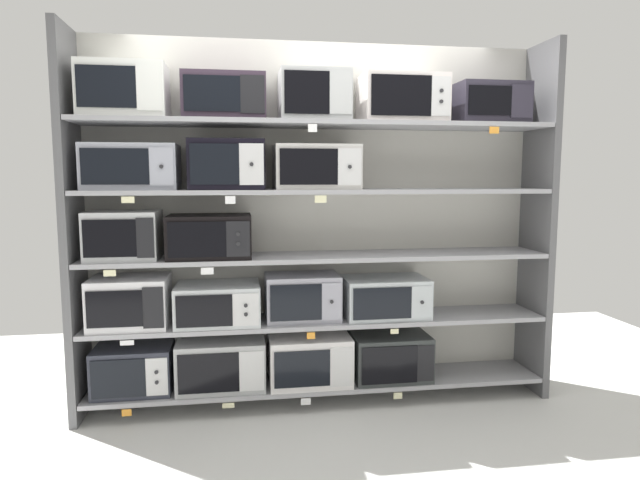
{
  "coord_description": "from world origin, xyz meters",
  "views": [
    {
      "loc": [
        -0.55,
        -3.59,
        1.56
      ],
      "look_at": [
        0.0,
        0.0,
        1.13
      ],
      "focal_mm": 30.44,
      "sensor_mm": 36.0,
      "label": 1
    }
  ],
  "objects_px": {
    "microwave_12": "(316,167)",
    "microwave_10": "(132,167)",
    "microwave_4": "(130,302)",
    "microwave_16": "(402,99)",
    "microwave_5": "(218,303)",
    "microwave_9": "(210,236)",
    "microwave_2": "(309,358)",
    "microwave_6": "(302,297)",
    "microwave_7": "(385,297)",
    "microwave_1": "(221,363)",
    "microwave_3": "(389,355)",
    "microwave_15": "(314,97)",
    "microwave_17": "(488,104)",
    "microwave_0": "(134,369)",
    "microwave_8": "(124,235)",
    "microwave_14": "(224,97)",
    "microwave_11": "(227,165)",
    "microwave_13": "(124,91)"
  },
  "relations": [
    {
      "from": "microwave_12",
      "to": "microwave_10",
      "type": "bearing_deg",
      "value": 180.0
    },
    {
      "from": "microwave_4",
      "to": "microwave_16",
      "type": "distance_m",
      "value": 2.24
    },
    {
      "from": "microwave_5",
      "to": "microwave_9",
      "type": "distance_m",
      "value": 0.45
    },
    {
      "from": "microwave_2",
      "to": "microwave_6",
      "type": "bearing_deg",
      "value": -179.78
    },
    {
      "from": "microwave_7",
      "to": "microwave_10",
      "type": "relative_size",
      "value": 1.0
    },
    {
      "from": "microwave_1",
      "to": "microwave_9",
      "type": "height_order",
      "value": "microwave_9"
    },
    {
      "from": "microwave_3",
      "to": "microwave_5",
      "type": "height_order",
      "value": "microwave_5"
    },
    {
      "from": "microwave_15",
      "to": "microwave_17",
      "type": "xyz_separation_m",
      "value": [
        1.21,
        0.0,
        -0.03
      ]
    },
    {
      "from": "microwave_0",
      "to": "microwave_9",
      "type": "distance_m",
      "value": 1.01
    },
    {
      "from": "microwave_8",
      "to": "microwave_15",
      "type": "bearing_deg",
      "value": -0.01
    },
    {
      "from": "microwave_2",
      "to": "microwave_8",
      "type": "height_order",
      "value": "microwave_8"
    },
    {
      "from": "microwave_4",
      "to": "microwave_12",
      "type": "distance_m",
      "value": 1.5
    },
    {
      "from": "microwave_12",
      "to": "microwave_2",
      "type": "bearing_deg",
      "value": 179.77
    },
    {
      "from": "microwave_5",
      "to": "microwave_14",
      "type": "xyz_separation_m",
      "value": [
        0.07,
        0.0,
        1.34
      ]
    },
    {
      "from": "microwave_12",
      "to": "microwave_3",
      "type": "bearing_deg",
      "value": -0.02
    },
    {
      "from": "microwave_3",
      "to": "microwave_16",
      "type": "relative_size",
      "value": 0.95
    },
    {
      "from": "microwave_4",
      "to": "microwave_15",
      "type": "bearing_deg",
      "value": -0.02
    },
    {
      "from": "microwave_3",
      "to": "microwave_6",
      "type": "distance_m",
      "value": 0.76
    },
    {
      "from": "microwave_7",
      "to": "microwave_17",
      "type": "bearing_deg",
      "value": 0.03
    },
    {
      "from": "microwave_14",
      "to": "microwave_8",
      "type": "bearing_deg",
      "value": -180.0
    },
    {
      "from": "microwave_2",
      "to": "microwave_10",
      "type": "xyz_separation_m",
      "value": [
        -1.13,
        -0.0,
        1.31
      ]
    },
    {
      "from": "microwave_5",
      "to": "microwave_9",
      "type": "xyz_separation_m",
      "value": [
        -0.04,
        -0.0,
        0.45
      ]
    },
    {
      "from": "microwave_12",
      "to": "microwave_16",
      "type": "distance_m",
      "value": 0.74
    },
    {
      "from": "microwave_1",
      "to": "microwave_15",
      "type": "height_order",
      "value": "microwave_15"
    },
    {
      "from": "microwave_4",
      "to": "microwave_11",
      "type": "relative_size",
      "value": 1.02
    },
    {
      "from": "microwave_9",
      "to": "microwave_11",
      "type": "height_order",
      "value": "microwave_11"
    },
    {
      "from": "microwave_5",
      "to": "microwave_12",
      "type": "xyz_separation_m",
      "value": [
        0.66,
        0.0,
        0.9
      ]
    },
    {
      "from": "microwave_1",
      "to": "microwave_12",
      "type": "distance_m",
      "value": 1.46
    },
    {
      "from": "microwave_13",
      "to": "microwave_14",
      "type": "bearing_deg",
      "value": -0.01
    },
    {
      "from": "microwave_0",
      "to": "microwave_17",
      "type": "distance_m",
      "value": 2.98
    },
    {
      "from": "microwave_1",
      "to": "microwave_14",
      "type": "height_order",
      "value": "microwave_14"
    },
    {
      "from": "microwave_2",
      "to": "microwave_3",
      "type": "height_order",
      "value": "microwave_2"
    },
    {
      "from": "microwave_5",
      "to": "microwave_3",
      "type": "bearing_deg",
      "value": -0.01
    },
    {
      "from": "microwave_10",
      "to": "microwave_15",
      "type": "distance_m",
      "value": 1.25
    },
    {
      "from": "microwave_4",
      "to": "microwave_15",
      "type": "relative_size",
      "value": 1.07
    },
    {
      "from": "microwave_6",
      "to": "microwave_7",
      "type": "relative_size",
      "value": 0.86
    },
    {
      "from": "microwave_12",
      "to": "microwave_6",
      "type": "bearing_deg",
      "value": 179.99
    },
    {
      "from": "microwave_16",
      "to": "microwave_13",
      "type": "bearing_deg",
      "value": 179.99
    },
    {
      "from": "microwave_2",
      "to": "microwave_14",
      "type": "relative_size",
      "value": 1.07
    },
    {
      "from": "microwave_4",
      "to": "microwave_11",
      "type": "xyz_separation_m",
      "value": [
        0.64,
        -0.0,
        0.88
      ]
    },
    {
      "from": "microwave_8",
      "to": "microwave_12",
      "type": "bearing_deg",
      "value": -0.01
    },
    {
      "from": "microwave_13",
      "to": "microwave_12",
      "type": "bearing_deg",
      "value": -0.01
    },
    {
      "from": "microwave_7",
      "to": "microwave_8",
      "type": "xyz_separation_m",
      "value": [
        -1.73,
        0.0,
        0.46
      ]
    },
    {
      "from": "microwave_2",
      "to": "microwave_8",
      "type": "distance_m",
      "value": 1.48
    },
    {
      "from": "microwave_10",
      "to": "microwave_12",
      "type": "distance_m",
      "value": 1.17
    },
    {
      "from": "microwave_7",
      "to": "microwave_17",
      "type": "xyz_separation_m",
      "value": [
        0.71,
        0.0,
        1.33
      ]
    },
    {
      "from": "microwave_1",
      "to": "microwave_17",
      "type": "bearing_deg",
      "value": 0.01
    },
    {
      "from": "microwave_14",
      "to": "microwave_11",
      "type": "bearing_deg",
      "value": -0.84
    },
    {
      "from": "microwave_3",
      "to": "microwave_15",
      "type": "xyz_separation_m",
      "value": [
        -0.54,
        0.0,
        1.78
      ]
    },
    {
      "from": "microwave_7",
      "to": "microwave_17",
      "type": "relative_size",
      "value": 1.21
    }
  ]
}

